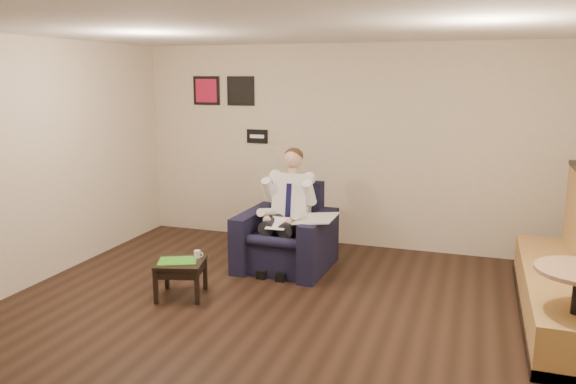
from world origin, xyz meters
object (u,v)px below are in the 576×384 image
(green_folder, at_px, (178,261))
(coffee_mug, at_px, (197,254))
(smartphone, at_px, (188,256))
(armchair, at_px, (286,228))
(side_table, at_px, (181,279))
(cafe_table, at_px, (575,318))
(banquette, at_px, (561,252))
(seated_man, at_px, (282,215))

(green_folder, relative_size, coffee_mug, 4.74)
(green_folder, relative_size, smartphone, 3.21)
(green_folder, bearing_deg, smartphone, 81.78)
(armchair, relative_size, side_table, 2.17)
(armchair, distance_m, green_folder, 1.51)
(armchair, xyz_separation_m, side_table, (-0.77, -1.25, -0.32))
(cafe_table, bearing_deg, coffee_mug, 172.98)
(armchair, bearing_deg, banquette, -8.53)
(armchair, bearing_deg, green_folder, -119.71)
(seated_man, relative_size, coffee_mug, 16.64)
(side_table, distance_m, smartphone, 0.25)
(seated_man, relative_size, side_table, 2.87)
(seated_man, height_order, cafe_table, seated_man)
(cafe_table, bearing_deg, green_folder, 175.80)
(seated_man, relative_size, smartphone, 11.29)
(smartphone, height_order, cafe_table, cafe_table)
(cafe_table, bearing_deg, side_table, 175.41)
(green_folder, xyz_separation_m, banquette, (3.82, 0.71, 0.28))
(side_table, height_order, green_folder, green_folder)
(seated_man, height_order, green_folder, seated_man)
(armchair, distance_m, cafe_table, 3.42)
(armchair, bearing_deg, seated_man, -90.00)
(side_table, bearing_deg, green_folder, -130.56)
(coffee_mug, distance_m, smartphone, 0.13)
(side_table, relative_size, banquette, 0.18)
(smartphone, xyz_separation_m, cafe_table, (3.81, -0.46, 0.02))
(green_folder, bearing_deg, coffee_mug, 49.44)
(coffee_mug, xyz_separation_m, banquette, (3.67, 0.53, 0.25))
(armchair, bearing_deg, cafe_table, -25.03)
(seated_man, relative_size, cafe_table, 1.66)
(coffee_mug, relative_size, banquette, 0.03)
(armchair, relative_size, coffee_mug, 12.54)
(side_table, xyz_separation_m, green_folder, (-0.02, -0.02, 0.21))
(side_table, height_order, cafe_table, cafe_table)
(coffee_mug, relative_size, cafe_table, 0.10)
(smartphone, bearing_deg, cafe_table, -12.58)
(armchair, height_order, banquette, banquette)
(seated_man, bearing_deg, smartphone, -126.13)
(coffee_mug, bearing_deg, banquette, 8.28)
(smartphone, height_order, banquette, banquette)
(seated_man, bearing_deg, side_table, -122.33)
(seated_man, bearing_deg, coffee_mug, -121.32)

